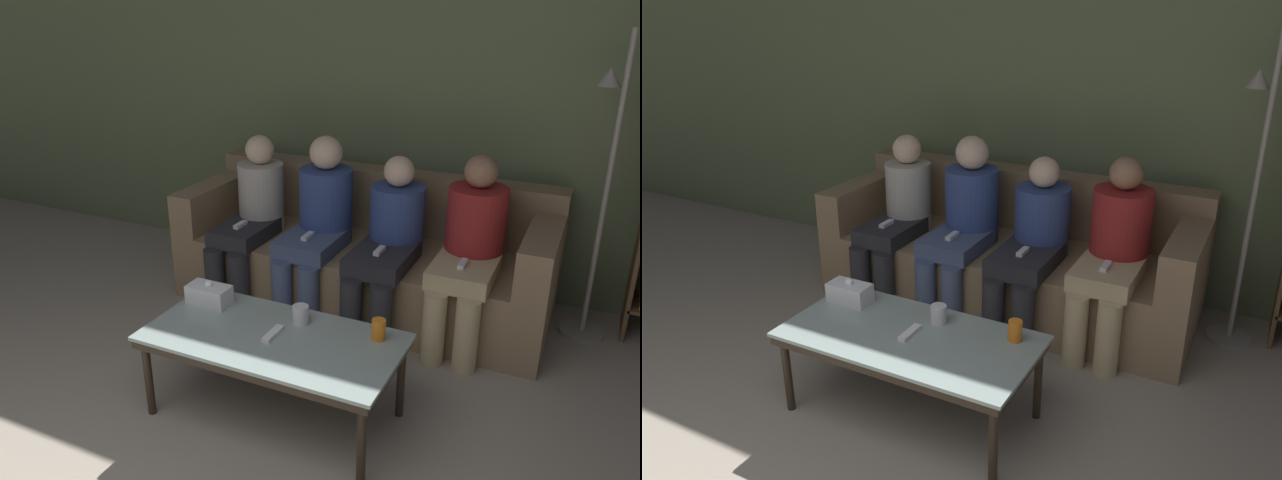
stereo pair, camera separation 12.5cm
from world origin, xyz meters
TOP-DOWN VIEW (x-y plane):
  - wall_back at (0.00, 3.52)m, footprint 12.00×0.06m
  - couch at (0.00, 3.00)m, footprint 2.36×0.89m
  - coffee_table at (0.06, 1.66)m, footprint 1.20×0.61m
  - cup_near_left at (0.12, 1.82)m, footprint 0.08×0.08m
  - cup_near_right at (0.52, 1.84)m, footprint 0.07×0.07m
  - tissue_box at (-0.39, 1.80)m, footprint 0.22×0.12m
  - game_remote at (0.06, 1.66)m, footprint 0.04×0.15m
  - standing_lamp at (1.38, 3.14)m, footprint 0.31×0.26m
  - seated_person_left_end at (-0.71, 2.76)m, footprint 0.31×0.67m
  - seated_person_mid_left at (-0.24, 2.79)m, footprint 0.34×0.67m
  - seated_person_mid_right at (0.24, 2.76)m, footprint 0.33×0.72m
  - seated_person_right_end at (0.71, 2.78)m, footprint 0.34×0.69m

SIDE VIEW (x-z plane):
  - couch at x=0.00m, z-range -0.11..0.72m
  - coffee_table at x=0.06m, z-range 0.18..0.62m
  - game_remote at x=0.06m, z-range 0.44..0.46m
  - cup_near_left at x=0.12m, z-range 0.44..0.53m
  - cup_near_right at x=0.52m, z-range 0.44..0.54m
  - tissue_box at x=-0.39m, z-range 0.43..0.56m
  - seated_person_mid_right at x=0.24m, z-range 0.04..1.07m
  - seated_person_left_end at x=-0.71m, z-range 0.03..1.10m
  - seated_person_right_end at x=0.71m, z-range 0.04..1.13m
  - seated_person_mid_left at x=-0.24m, z-range 0.04..1.15m
  - standing_lamp at x=1.38m, z-range 0.20..1.98m
  - wall_back at x=0.00m, z-range 0.00..2.60m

